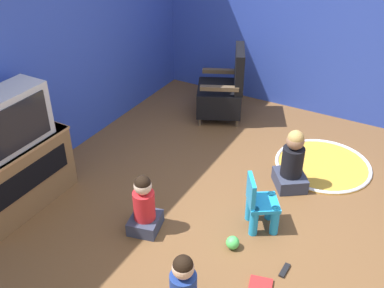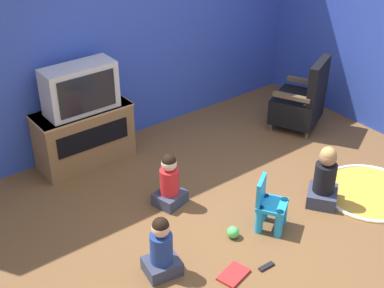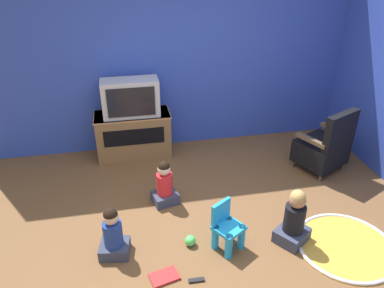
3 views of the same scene
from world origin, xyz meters
name	(u,v)px [view 1 (image 1 of 3)]	position (x,y,z in m)	size (l,w,h in m)	color
ground_plane	(238,221)	(0.00, 0.00, 0.00)	(30.00, 30.00, 0.00)	brown
wall_back	(14,38)	(-0.24, 2.19, 1.41)	(5.52, 0.12, 2.82)	#2D47B2
wall_right	(368,5)	(2.46, -0.38, 1.41)	(0.12, 5.25, 2.82)	#2D47B2
tv_cabinet	(16,175)	(-0.77, 1.89, 0.34)	(1.05, 0.46, 0.65)	brown
television	(5,121)	(-0.77, 1.85, 0.90)	(0.76, 0.33, 0.51)	#B7B7BC
black_armchair	(223,92)	(1.71, 0.99, 0.35)	(0.76, 0.73, 0.90)	brown
yellow_kid_chair	(260,207)	(0.03, -0.18, 0.22)	(0.37, 0.36, 0.52)	#1E99DB
play_mat	(323,165)	(1.24, -0.43, 0.01)	(1.02, 1.02, 0.04)	gold
child_watching_center	(292,163)	(0.73, -0.23, 0.27)	(0.43, 0.42, 0.64)	#33384C
child_watching_right	(144,207)	(-0.49, 0.68, 0.24)	(0.34, 0.31, 0.57)	#33384C
toy_ball	(233,243)	(-0.33, -0.09, 0.06)	(0.11, 0.11, 0.11)	#4CCC59
remote_control	(285,270)	(-0.36, -0.56, 0.01)	(0.15, 0.05, 0.02)	black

